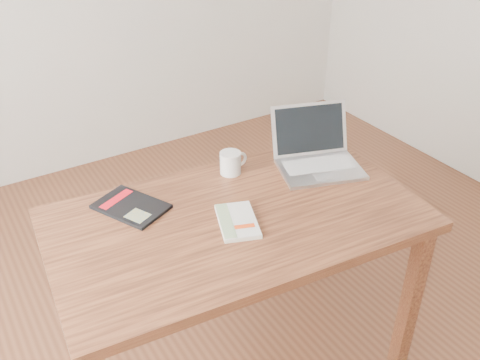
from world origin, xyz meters
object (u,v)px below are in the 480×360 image
desk (237,235)px  white_guidebook (237,221)px  black_guidebook (131,206)px  laptop (316,154)px  coffee_mug (231,162)px

desk → white_guidebook: white_guidebook is taller
black_guidebook → laptop: laptop is taller
desk → coffee_mug: (0.14, 0.26, 0.14)m
white_guidebook → black_guidebook: 0.40m
desk → white_guidebook: bearing=-114.3°
black_guidebook → coffee_mug: coffee_mug is taller
white_guidebook → black_guidebook: white_guidebook is taller
desk → laptop: laptop is taller
laptop → coffee_mug: laptop is taller
white_guidebook → laptop: size_ratio=0.60×
desk → black_guidebook: 0.40m
black_guidebook → laptop: bearing=-33.5°
black_guidebook → desk: bearing=-64.5°
white_guidebook → laptop: 0.52m
desk → laptop: size_ratio=3.41×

